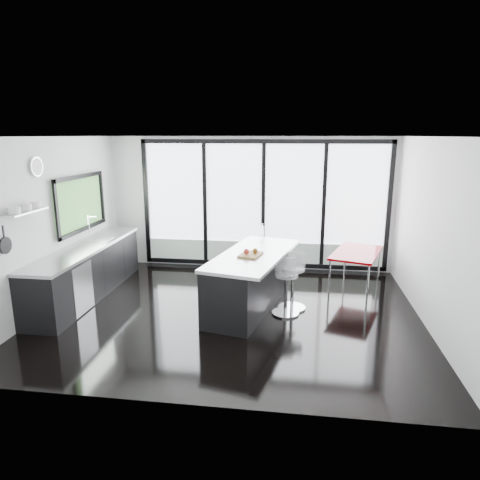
# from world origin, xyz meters

# --- Properties ---
(floor) EXTENTS (6.00, 5.00, 0.00)m
(floor) POSITION_xyz_m (0.00, 0.00, 0.00)
(floor) COLOR black
(floor) RESTS_ON ground
(ceiling) EXTENTS (6.00, 5.00, 0.00)m
(ceiling) POSITION_xyz_m (0.00, 0.00, 2.80)
(ceiling) COLOR white
(ceiling) RESTS_ON wall_back
(wall_back) EXTENTS (6.00, 0.09, 2.80)m
(wall_back) POSITION_xyz_m (0.27, 2.47, 1.27)
(wall_back) COLOR silver
(wall_back) RESTS_ON ground
(wall_front) EXTENTS (6.00, 0.00, 2.80)m
(wall_front) POSITION_xyz_m (0.00, -2.50, 1.40)
(wall_front) COLOR silver
(wall_front) RESTS_ON ground
(wall_left) EXTENTS (0.26, 5.00, 2.80)m
(wall_left) POSITION_xyz_m (-2.97, 0.27, 1.56)
(wall_left) COLOR silver
(wall_left) RESTS_ON ground
(wall_right) EXTENTS (0.00, 5.00, 2.80)m
(wall_right) POSITION_xyz_m (3.00, 0.00, 1.40)
(wall_right) COLOR silver
(wall_right) RESTS_ON ground
(counter_cabinets) EXTENTS (0.69, 3.24, 1.36)m
(counter_cabinets) POSITION_xyz_m (-2.67, 0.40, 0.46)
(counter_cabinets) COLOR black
(counter_cabinets) RESTS_ON floor
(island) EXTENTS (1.47, 2.48, 1.23)m
(island) POSITION_xyz_m (0.26, 0.28, 0.48)
(island) COLOR black
(island) RESTS_ON floor
(bar_stool_near) EXTENTS (0.51, 0.51, 0.70)m
(bar_stool_near) POSITION_xyz_m (0.88, 0.06, 0.35)
(bar_stool_near) COLOR silver
(bar_stool_near) RESTS_ON floor
(bar_stool_far) EXTENTS (0.53, 0.53, 0.72)m
(bar_stool_far) POSITION_xyz_m (0.97, 0.30, 0.36)
(bar_stool_far) COLOR silver
(bar_stool_far) RESTS_ON floor
(red_table) EXTENTS (1.15, 1.51, 0.72)m
(red_table) POSITION_xyz_m (2.13, 1.43, 0.36)
(red_table) COLOR #900004
(red_table) RESTS_ON floor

